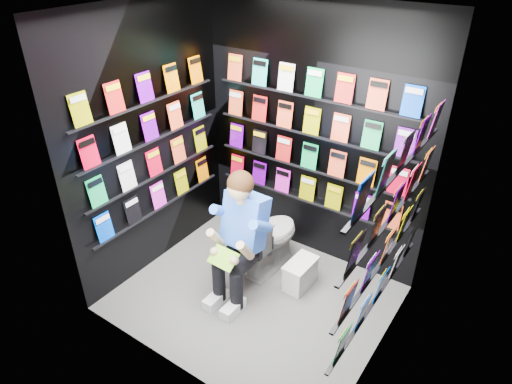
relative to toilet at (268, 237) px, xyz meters
The scene contains 14 objects.
floor 0.62m from the toilet, 72.41° to the right, with size 2.40×2.40×0.00m, color #555553.
ceiling 2.29m from the toilet, 72.41° to the right, with size 2.40×2.40×0.00m, color white.
wall_back 1.08m from the toilet, 73.99° to the left, with size 2.40×0.04×2.60m, color black.
wall_front 1.75m from the toilet, 84.17° to the right, with size 2.40×0.04×2.60m, color black.
wall_left 1.48m from the toilet, 155.65° to the right, with size 0.04×2.00×2.60m, color black.
wall_right 1.71m from the toilet, 19.38° to the right, with size 0.04×2.00×2.60m, color black.
comics_back 1.07m from the toilet, 73.08° to the left, with size 2.10×0.06×1.37m, color red, non-canonical shape.
comics_left 1.46m from the toilet, 155.02° to the right, with size 0.06×1.70×1.37m, color red, non-canonical shape.
comics_right 1.69m from the toilet, 19.78° to the right, with size 0.06×1.70×1.37m, color red, non-canonical shape.
toilet is the anchor object (origin of this frame).
longbox 0.49m from the toilet, 10.56° to the right, with size 0.20×0.36×0.27m, color white.
longbox_lid 0.44m from the toilet, 10.56° to the right, with size 0.21×0.37×0.03m, color white.
reader 0.56m from the toilet, 90.00° to the right, with size 0.53×0.77×1.43m, color blue, non-canonical shape.
held_comic 0.76m from the toilet, 90.00° to the right, with size 0.26×0.01×0.18m, color green.
Camera 1 is at (1.87, -2.69, 3.09)m, focal length 32.00 mm.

